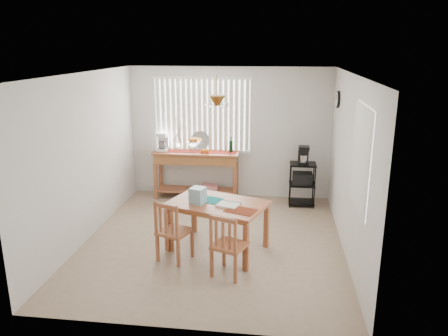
# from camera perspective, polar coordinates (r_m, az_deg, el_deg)

# --- Properties ---
(ground) EXTENTS (4.00, 4.50, 0.01)m
(ground) POSITION_cam_1_polar(r_m,az_deg,el_deg) (7.02, -1.39, -9.52)
(ground) COLOR tan
(room_shell) EXTENTS (4.20, 4.70, 2.70)m
(room_shell) POSITION_cam_1_polar(r_m,az_deg,el_deg) (6.49, -1.45, 4.21)
(room_shell) COLOR silver
(room_shell) RESTS_ON ground
(sideboard) EXTENTS (1.70, 0.48, 0.95)m
(sideboard) POSITION_cam_1_polar(r_m,az_deg,el_deg) (8.72, -3.58, 0.60)
(sideboard) COLOR #A25B37
(sideboard) RESTS_ON ground
(sideboard_items) EXTENTS (1.61, 0.40, 0.73)m
(sideboard_items) POSITION_cam_1_polar(r_m,az_deg,el_deg) (8.70, -5.51, 3.16)
(sideboard_items) COLOR maroon
(sideboard_items) RESTS_ON sideboard
(wire_cart) EXTENTS (0.49, 0.39, 0.83)m
(wire_cart) POSITION_cam_1_polar(r_m,az_deg,el_deg) (8.48, 10.18, -1.57)
(wire_cart) COLOR black
(wire_cart) RESTS_ON ground
(cart_items) EXTENTS (0.20, 0.23, 0.34)m
(cart_items) POSITION_cam_1_polar(r_m,az_deg,el_deg) (8.36, 10.34, 1.65)
(cart_items) COLOR black
(cart_items) RESTS_ON wire_cart
(dining_table) EXTENTS (1.61, 1.30, 0.75)m
(dining_table) POSITION_cam_1_polar(r_m,az_deg,el_deg) (6.50, -0.87, -5.24)
(dining_table) COLOR #A25B37
(dining_table) RESTS_ON ground
(table_items) EXTENTS (1.04, 0.82, 0.24)m
(table_items) POSITION_cam_1_polar(r_m,az_deg,el_deg) (6.40, -2.44, -3.93)
(table_items) COLOR #157679
(table_items) RESTS_ON dining_table
(chair_left) EXTENTS (0.54, 0.54, 0.90)m
(chair_left) POSITION_cam_1_polar(r_m,az_deg,el_deg) (6.29, -6.69, -8.25)
(chair_left) COLOR #A25B37
(chair_left) RESTS_ON ground
(chair_right) EXTENTS (0.53, 0.53, 0.89)m
(chair_right) POSITION_cam_1_polar(r_m,az_deg,el_deg) (5.85, 0.55, -10.11)
(chair_right) COLOR #A25B37
(chair_right) RESTS_ON ground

